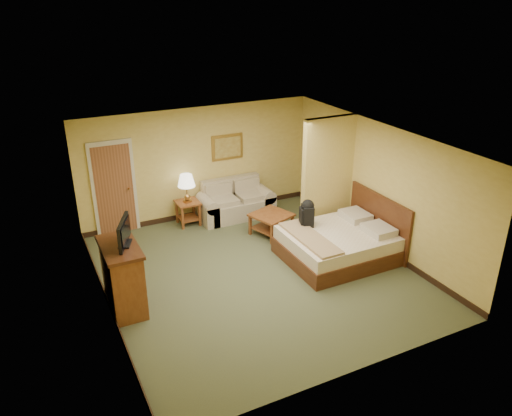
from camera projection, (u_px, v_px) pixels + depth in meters
floor at (256, 273)px, 9.51m from camera, size 6.00×6.00×0.00m
ceiling at (256, 141)px, 8.46m from camera, size 6.00×6.00×0.00m
back_wall at (198, 163)px, 11.45m from camera, size 5.50×0.02×2.60m
left_wall at (100, 243)px, 7.87m from camera, size 0.02×6.00×2.60m
right_wall at (378, 187)px, 10.10m from camera, size 0.02×6.00×2.60m
partition at (327, 177)px, 10.62m from camera, size 1.20×0.15×2.60m
door at (114, 189)px, 10.73m from camera, size 0.94×0.16×2.10m
baseboard at (201, 213)px, 11.94m from camera, size 5.50×0.02×0.12m
loveseat at (235, 205)px, 11.80m from camera, size 1.76×0.82×0.89m
side_table at (188, 209)px, 11.36m from camera, size 0.51×0.51×0.56m
table_lamp at (186, 181)px, 11.09m from camera, size 0.39×0.39×0.65m
coffee_table at (271, 220)px, 10.88m from camera, size 0.97×0.97×0.49m
wall_picture at (227, 147)px, 11.60m from camera, size 0.78×0.04×0.60m
dresser at (123, 277)px, 8.25m from camera, size 0.58×1.11×1.19m
tv at (124, 233)px, 7.97m from camera, size 0.33×0.68×0.44m
bed at (342, 243)px, 9.96m from camera, size 2.15×1.83×1.18m
backpack at (308, 212)px, 10.00m from camera, size 0.30×0.37×0.55m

